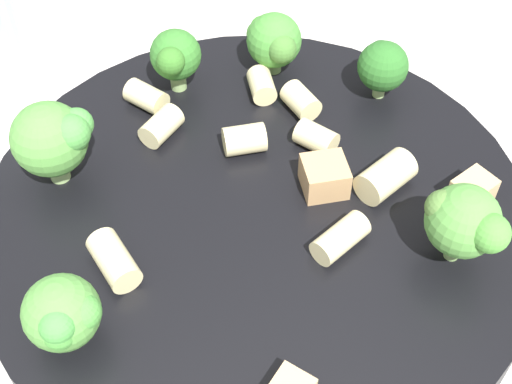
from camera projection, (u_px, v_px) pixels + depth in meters
The scene contains 19 objects.
ground_plane at pixel (256, 251), 0.39m from camera, with size 2.00×2.00×0.00m, color beige.
pasta_bowl at pixel (256, 225), 0.37m from camera, with size 0.28×0.28×0.04m.
broccoli_floret_0 at pixel (175, 56), 0.40m from camera, with size 0.03×0.03×0.04m.
broccoli_floret_1 at pixel (382, 65), 0.40m from camera, with size 0.03×0.03×0.04m.
broccoli_floret_2 at pixel (273, 40), 0.41m from camera, with size 0.04×0.03×0.04m.
broccoli_floret_3 at pixel (465, 222), 0.32m from camera, with size 0.04×0.03×0.04m.
broccoli_floret_4 at pixel (53, 138), 0.35m from camera, with size 0.04×0.04×0.05m.
broccoli_floret_5 at pixel (63, 315), 0.29m from camera, with size 0.03×0.03×0.04m.
rigatoni_0 at pixel (115, 261), 0.33m from camera, with size 0.02×0.02×0.03m, color beige.
rigatoni_1 at pixel (161, 126), 0.39m from camera, with size 0.01×0.01×0.02m, color beige.
rigatoni_2 at pixel (340, 238), 0.34m from camera, with size 0.01×0.01×0.03m, color beige.
rigatoni_3 at pixel (301, 101), 0.40m from camera, with size 0.01×0.01×0.02m, color beige.
rigatoni_4 at pixel (146, 97), 0.40m from camera, with size 0.01×0.01×0.02m, color beige.
rigatoni_5 at pixel (244, 139), 0.38m from camera, with size 0.02×0.02×0.02m, color beige.
rigatoni_6 at pixel (262, 85), 0.41m from camera, with size 0.01×0.01×0.02m, color beige.
rigatoni_7 at pixel (386, 177), 0.36m from camera, with size 0.02×0.02×0.03m, color beige.
rigatoni_8 at pixel (316, 138), 0.38m from camera, with size 0.01×0.01×0.02m, color beige.
chicken_chunk_0 at pixel (325, 177), 0.36m from camera, with size 0.02×0.02×0.02m, color tan.
chicken_chunk_2 at pixel (472, 191), 0.36m from camera, with size 0.02×0.02×0.02m, color tan.
Camera 1 is at (-0.20, 0.12, 0.32)m, focal length 50.00 mm.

